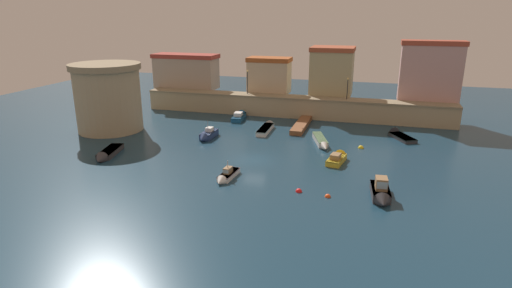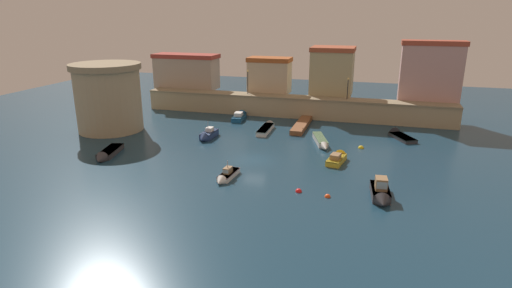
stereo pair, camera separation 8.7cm
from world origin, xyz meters
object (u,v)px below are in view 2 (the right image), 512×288
Objects in this scene: quay_lamp_0 at (248,78)px; moored_boat_1 at (338,158)px; moored_boat_4 at (240,116)px; moored_boat_7 at (267,128)px; moored_boat_8 at (381,193)px; fortress_tower at (108,97)px; moored_boat_5 at (398,135)px; mooring_buoy_0 at (299,192)px; quay_lamp_1 at (348,85)px; moored_boat_6 at (107,154)px; mooring_buoy_2 at (361,148)px; mooring_buoy_1 at (327,197)px; moored_boat_0 at (226,176)px; moored_boat_3 at (208,135)px; moored_boat_2 at (321,141)px.

moored_boat_1 is at bearing -49.24° from quay_lamp_0.
quay_lamp_0 is 6.47m from moored_boat_4.
moored_boat_8 reaches higher than moored_boat_7.
fortress_tower is 40.05m from moored_boat_5.
moored_boat_8 reaches higher than mooring_buoy_0.
moored_boat_7 is at bearing -139.05° from quay_lamp_1.
quay_lamp_0 is 0.63× the size of moored_boat_6.
quay_lamp_1 is at bearing -50.78° from moored_boat_7.
mooring_buoy_2 is at bearing -176.45° from moored_boat_8.
mooring_buoy_1 is (11.08, -20.37, -0.33)m from moored_boat_7.
mooring_buoy_0 is (7.56, -0.99, -0.34)m from moored_boat_0.
quay_lamp_0 reaches higher than moored_boat_6.
moored_boat_4 is 21.64m from mooring_buoy_2.
moored_boat_3 is 0.73× the size of moored_boat_6.
moored_boat_3 is 19.81m from mooring_buoy_2.
fortress_tower is at bearing -177.88° from mooring_buoy_2.
moored_boat_6 is at bearing 171.36° from mooring_buoy_0.
mooring_buoy_1 is at bearing -169.49° from moored_boat_1.
mooring_buoy_0 is (-0.02, -15.22, -0.39)m from moored_boat_2.
fortress_tower is 14.23× the size of mooring_buoy_2.
mooring_buoy_0 is at bearing 174.54° from moored_boat_1.
moored_boat_6 is 9.11× the size of mooring_buoy_2.
moored_boat_0 is 0.69× the size of moored_boat_6.
moored_boat_5 reaches higher than moored_boat_2.
moored_boat_6 is at bearing 90.51° from moored_boat_5.
moored_boat_4 is at bearing -167.32° from quay_lamp_1.
moored_boat_6 reaches higher than mooring_buoy_2.
moored_boat_0 is at bearing 68.37° from moored_boat_6.
fortress_tower is 34.90m from mooring_buoy_2.
moored_boat_7 is at bearing -146.95° from moored_boat_8.
quay_lamp_1 is at bearing 91.56° from mooring_buoy_1.
quay_lamp_0 is at bearing 43.98° from fortress_tower.
quay_lamp_0 is 0.66× the size of moored_boat_4.
moored_boat_1 is at bearing -138.88° from moored_boat_4.
moored_boat_3 is at bearing -0.75° from fortress_tower.
moored_boat_2 is 16.45m from moored_boat_8.
moored_boat_5 is at bearing -104.76° from moored_boat_4.
quay_lamp_1 is 0.68× the size of moored_boat_8.
moored_boat_7 is at bearing 118.54° from mooring_buoy_1.
moored_boat_1 is 10.24m from moored_boat_8.
fortress_tower reaches higher than moored_boat_4.
moored_boat_2 is 1.16× the size of moored_boat_5.
mooring_buoy_2 is at bearing 116.96° from moored_boat_5.
fortress_tower is 17.53× the size of mooring_buoy_1.
mooring_buoy_2 is at bearing 99.90° from moored_boat_6.
moored_boat_5 is 37.27m from moored_boat_6.
moored_boat_5 is (39.03, 7.78, -4.50)m from fortress_tower.
moored_boat_4 is (15.47, 11.47, -4.31)m from fortress_tower.
moored_boat_0 is 15.82m from moored_boat_6.
moored_boat_5 reaches higher than moored_boat_6.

